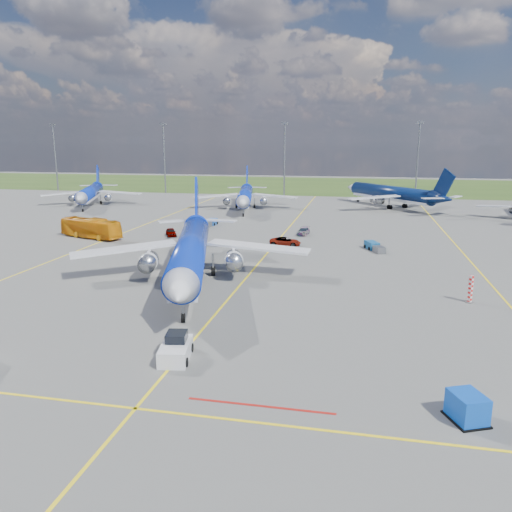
% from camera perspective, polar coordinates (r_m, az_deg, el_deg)
% --- Properties ---
extents(ground, '(400.00, 400.00, 0.00)m').
position_cam_1_polar(ground, '(52.30, -4.24, -6.16)').
color(ground, '#585855').
rests_on(ground, ground).
extents(grass_strip, '(400.00, 80.00, 0.01)m').
position_cam_1_polar(grass_strip, '(198.63, 7.86, 8.01)').
color(grass_strip, '#2D4719').
rests_on(grass_strip, ground).
extents(taxiway_lines, '(60.25, 160.00, 0.02)m').
position_cam_1_polar(taxiway_lines, '(78.25, 1.47, 0.39)').
color(taxiway_lines, yellow).
rests_on(taxiway_lines, ground).
extents(floodlight_masts, '(202.20, 0.50, 22.70)m').
position_cam_1_polar(floodlight_masts, '(157.51, 10.63, 11.19)').
color(floodlight_masts, slate).
rests_on(floodlight_masts, ground).
extents(warning_post, '(0.50, 0.50, 3.00)m').
position_cam_1_polar(warning_post, '(58.85, 23.31, -3.49)').
color(warning_post, red).
rests_on(warning_post, ground).
extents(bg_jet_nw, '(40.00, 45.12, 9.79)m').
position_cam_1_polar(bg_jet_nw, '(142.52, -18.34, 5.51)').
color(bg_jet_nw, '#0B27A2').
rests_on(bg_jet_nw, ground).
extents(bg_jet_nnw, '(35.56, 42.68, 9.92)m').
position_cam_1_polar(bg_jet_nnw, '(127.72, -1.24, 5.35)').
color(bg_jet_nnw, '#0B27A2').
rests_on(bg_jet_nnw, ground).
extents(bg_jet_n, '(49.68, 51.36, 10.70)m').
position_cam_1_polar(bg_jet_n, '(136.24, 15.06, 5.40)').
color(bg_jet_n, '#081A44').
rests_on(bg_jet_n, ground).
extents(main_airliner, '(43.42, 50.49, 11.30)m').
position_cam_1_polar(main_airliner, '(62.87, -7.37, -2.91)').
color(main_airliner, '#0B27A2').
rests_on(main_airliner, ground).
extents(pushback_tug, '(2.93, 6.06, 2.01)m').
position_cam_1_polar(pushback_tug, '(41.41, -9.14, -10.42)').
color(pushback_tug, silver).
rests_on(pushback_tug, ground).
extents(uld_container, '(2.57, 2.80, 1.81)m').
position_cam_1_polar(uld_container, '(35.21, 22.99, -15.64)').
color(uld_container, '#0D48BB').
rests_on(uld_container, ground).
extents(apron_bus, '(13.07, 7.04, 3.56)m').
position_cam_1_polar(apron_bus, '(94.67, -18.36, 3.05)').
color(apron_bus, orange).
rests_on(apron_bus, ground).
extents(service_car_a, '(3.41, 4.47, 1.42)m').
position_cam_1_polar(service_car_a, '(93.17, -9.69, 2.71)').
color(service_car_a, '#999999').
rests_on(service_car_a, ground).
extents(service_car_b, '(5.18, 2.40, 1.44)m').
position_cam_1_polar(service_car_b, '(83.29, 3.37, 1.66)').
color(service_car_b, '#999999').
rests_on(service_car_b, ground).
extents(service_car_c, '(2.23, 4.67, 1.31)m').
position_cam_1_polar(service_car_c, '(93.41, 5.44, 2.83)').
color(service_car_c, '#999999').
rests_on(service_car_c, ground).
extents(baggage_tug_w, '(3.38, 5.57, 1.22)m').
position_cam_1_polar(baggage_tug_w, '(82.04, 13.37, 1.04)').
color(baggage_tug_w, '#165187').
rests_on(baggage_tug_w, ground).
extents(baggage_tug_c, '(1.71, 5.58, 1.24)m').
position_cam_1_polar(baggage_tug_c, '(103.47, -5.24, 3.80)').
color(baggage_tug_c, '#1C52AA').
rests_on(baggage_tug_c, ground).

